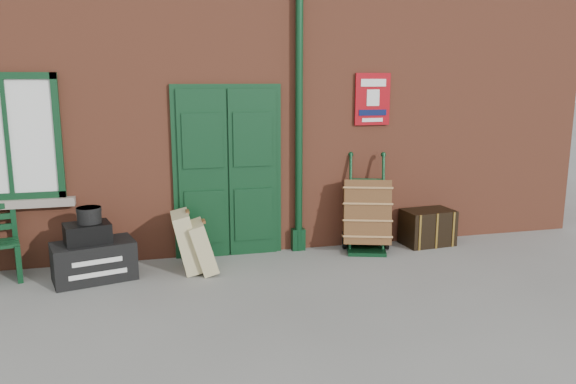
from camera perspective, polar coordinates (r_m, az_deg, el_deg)
name	(u,v)px	position (r m, az deg, el deg)	size (l,w,h in m)	color
ground	(276,292)	(6.34, -1.27, -10.09)	(80.00, 80.00, 0.00)	gray
station_building	(227,89)	(9.33, -6.22, 10.39)	(10.30, 4.30, 4.36)	brown
houdini_trunk	(94,261)	(7.00, -19.11, -6.64)	(0.91, 0.50, 0.46)	black
strongbox	(87,233)	(6.91, -19.71, -3.95)	(0.50, 0.37, 0.23)	black
hatbox	(89,215)	(6.89, -19.55, -2.22)	(0.27, 0.27, 0.18)	black
suitcase_back	(187,241)	(6.98, -10.24, -4.96)	(0.21, 0.52, 0.72)	tan
suitcase_front	(203,247)	(6.91, -8.68, -5.52)	(0.19, 0.46, 0.62)	tan
porter_trolley	(367,214)	(7.76, 7.98, -2.23)	(0.81, 0.84, 1.30)	#0D351B
dark_trunk	(428,227)	(8.24, 13.99, -3.49)	(0.70, 0.45, 0.50)	black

